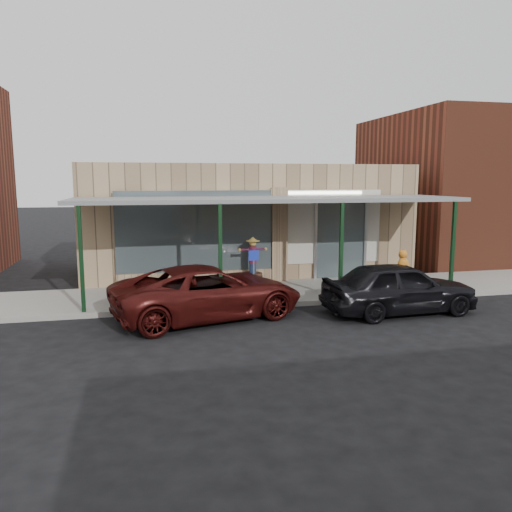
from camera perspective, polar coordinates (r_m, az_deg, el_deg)
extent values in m
plane|color=black|center=(12.67, 5.61, -8.09)|extent=(120.00, 120.00, 0.00)
cube|color=gray|center=(15.99, 1.59, -4.22)|extent=(40.00, 3.20, 0.15)
cube|color=tan|center=(20.14, -1.60, 4.29)|extent=(12.00, 6.00, 4.20)
cube|color=#475256|center=(16.73, -6.95, 2.64)|extent=(5.20, 0.06, 2.80)
cube|color=#475256|center=(18.16, 9.59, 1.78)|extent=(1.80, 0.06, 2.80)
cube|color=tan|center=(17.33, 2.64, 2.23)|extent=(0.55, 0.30, 3.40)
cube|color=tan|center=(17.01, -6.87, -2.54)|extent=(5.20, 0.30, 0.50)
cube|color=beige|center=(17.19, 0.33, 3.20)|extent=(9.00, 0.02, 2.60)
cube|color=white|center=(17.09, 0.36, 7.20)|extent=(7.50, 0.03, 0.10)
cube|color=slate|center=(15.60, 1.63, 6.50)|extent=(12.00, 3.00, 0.12)
cube|color=black|center=(13.92, -19.34, -0.47)|extent=(0.10, 0.10, 2.95)
cube|color=black|center=(13.97, -4.10, 0.03)|extent=(0.10, 0.10, 2.95)
cube|color=black|center=(14.92, 9.70, 0.49)|extent=(0.10, 0.10, 2.95)
cube|color=black|center=(16.67, 21.55, 0.86)|extent=(0.10, 0.10, 2.95)
cube|color=brown|center=(26.69, 26.71, 6.93)|extent=(12.00, 8.00, 6.50)
cylinder|color=#4D301E|center=(16.71, -0.37, -2.65)|extent=(0.71, 0.71, 0.42)
cylinder|color=navy|center=(16.64, -0.37, -1.41)|extent=(0.26, 0.26, 0.31)
cylinder|color=maroon|center=(16.56, -0.38, 0.11)|extent=(0.28, 0.28, 0.58)
sphere|color=#D8BB53|center=(16.51, -0.38, 1.47)|extent=(0.23, 0.23, 0.23)
cone|color=#D8BB53|center=(16.49, -0.38, 1.94)|extent=(0.38, 0.38, 0.15)
cylinder|color=#4D301E|center=(16.32, 12.56, -3.21)|extent=(0.69, 0.69, 0.38)
ellipsoid|color=orange|center=(16.26, 12.60, -2.13)|extent=(0.30, 0.30, 0.25)
cylinder|color=#4C471E|center=(16.23, 12.62, -1.64)|extent=(0.04, 0.04, 0.06)
cylinder|color=gray|center=(14.77, -0.27, -2.72)|extent=(0.04, 0.04, 1.15)
cube|color=#182EB4|center=(14.64, -0.27, 0.06)|extent=(0.30, 0.04, 0.30)
imported|color=black|center=(14.26, 16.04, -3.48)|extent=(4.33, 1.91, 1.45)
ellipsoid|color=orange|center=(15.20, 16.47, -1.02)|extent=(0.35, 0.29, 0.44)
sphere|color=orange|center=(15.19, 16.44, 0.17)|extent=(0.25, 0.25, 0.25)
cylinder|color=#19702F|center=(15.17, 16.50, -0.36)|extent=(0.17, 0.17, 0.02)
imported|color=#430F0D|center=(13.33, -5.45, -4.09)|extent=(5.51, 3.54, 1.41)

